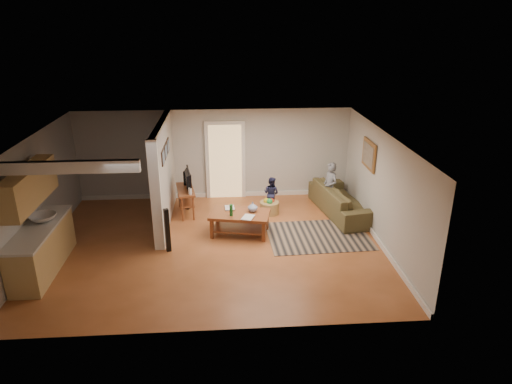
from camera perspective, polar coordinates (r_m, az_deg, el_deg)
ground at (r=10.40m, az=-5.21°, el=-6.62°), size 7.50×7.50×0.00m
room_shell at (r=10.30m, az=-11.38°, el=1.60°), size 7.54×6.02×2.52m
area_rug at (r=10.86m, az=7.77°, el=-5.45°), size 2.41×1.81×0.01m
sofa at (r=12.19m, az=10.60°, el=-2.58°), size 1.37×2.58×0.72m
coffee_table at (r=10.71m, az=-1.92°, el=-3.20°), size 1.50×1.06×0.81m
tv_console at (r=11.87m, az=-8.75°, el=0.11°), size 0.58×1.14×0.94m
speaker_left at (r=10.08m, az=-11.03°, el=-4.73°), size 0.13×0.13×1.00m
speaker_right at (r=12.18m, az=-8.66°, el=0.21°), size 0.13×0.13×1.06m
toy_basket at (r=11.89m, az=1.67°, el=-1.88°), size 0.50×0.50×0.44m
child at (r=12.27m, az=9.05°, el=-2.32°), size 0.48×0.57×1.33m
toddler at (r=12.21m, az=1.90°, el=-2.18°), size 0.56×0.54×0.91m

